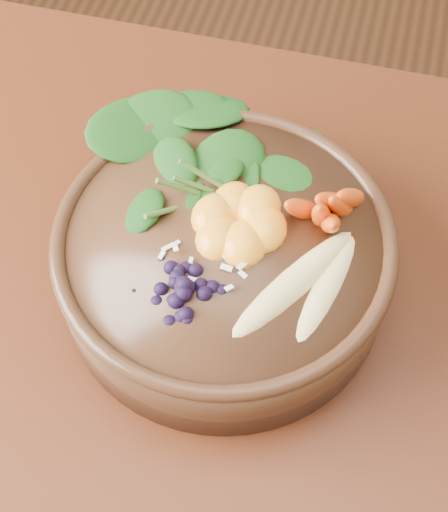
{
  "coord_description": "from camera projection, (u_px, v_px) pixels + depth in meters",
  "views": [
    {
      "loc": [
        -0.18,
        -0.28,
        1.38
      ],
      "look_at": [
        -0.28,
        0.08,
        0.8
      ],
      "focal_mm": 50.0,
      "sensor_mm": 36.0,
      "label": 1
    }
  ],
  "objects": [
    {
      "name": "carrot_cluster",
      "position": [
        333.0,
        177.0,
        0.65
      ],
      "size": [
        0.09,
        0.09,
        0.09
      ],
      "primitive_type": null,
      "rotation": [
        0.0,
        0.0,
        -0.39
      ],
      "color": "#DF4811",
      "rests_on": "stoneware_bowl"
    },
    {
      "name": "mandarin_cluster",
      "position": [
        239.0,
        212.0,
        0.66
      ],
      "size": [
        0.13,
        0.13,
        0.04
      ],
      "primitive_type": null,
      "rotation": [
        0.0,
        0.0,
        -0.39
      ],
      "color": "orange",
      "rests_on": "stoneware_bowl"
    },
    {
      "name": "banana_halves",
      "position": [
        312.0,
        275.0,
        0.62
      ],
      "size": [
        0.12,
        0.17,
        0.03
      ],
      "rotation": [
        0.0,
        0.0,
        -0.39
      ],
      "color": "#E0CC84",
      "rests_on": "stoneware_bowl"
    },
    {
      "name": "blueberry_pile",
      "position": [
        181.0,
        274.0,
        0.61
      ],
      "size": [
        0.18,
        0.16,
        0.04
      ],
      "primitive_type": null,
      "rotation": [
        0.0,
        0.0,
        -0.39
      ],
      "color": "black",
      "rests_on": "stoneware_bowl"
    },
    {
      "name": "coconut_flakes",
      "position": [
        211.0,
        251.0,
        0.65
      ],
      "size": [
        0.12,
        0.11,
        0.01
      ],
      "primitive_type": null,
      "rotation": [
        0.0,
        0.0,
        -0.39
      ],
      "color": "white",
      "rests_on": "stoneware_bowl"
    },
    {
      "name": "kale_heap",
      "position": [
        224.0,
        151.0,
        0.69
      ],
      "size": [
        0.27,
        0.26,
        0.05
      ],
      "primitive_type": null,
      "rotation": [
        0.0,
        0.0,
        -0.39
      ],
      "color": "#174B13",
      "rests_on": "stoneware_bowl"
    },
    {
      "name": "stoneware_bowl",
      "position": [
        224.0,
        262.0,
        0.7
      ],
      "size": [
        0.42,
        0.42,
        0.09
      ],
      "primitive_type": "cylinder",
      "rotation": [
        0.0,
        0.0,
        -0.39
      ],
      "color": "#402617",
      "rests_on": "dining_table"
    }
  ]
}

